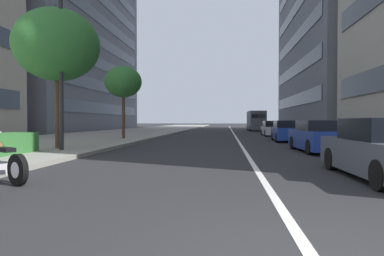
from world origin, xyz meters
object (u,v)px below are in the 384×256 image
object	(u,v)px
motorcycle_nearest_camera	(0,162)
street_lamp_with_banners	(67,19)
car_mid_block_traffic	(320,137)
car_far_down_avenue	(287,131)
car_approaching_light	(273,129)
street_tree_by_lamp_post	(57,45)
street_tree_far_plaza	(123,82)
delivery_van_ahead	(256,120)

from	to	relation	value
motorcycle_nearest_camera	street_lamp_with_banners	distance (m)	8.59
car_mid_block_traffic	car_far_down_avenue	world-z (taller)	car_far_down_avenue
car_mid_block_traffic	car_approaching_light	distance (m)	16.54
car_approaching_light	street_lamp_with_banners	distance (m)	21.93
car_mid_block_traffic	street_lamp_with_banners	world-z (taller)	street_lamp_with_banners
car_mid_block_traffic	street_tree_by_lamp_post	xyz separation A→B (m)	(-1.00, 11.66, 4.09)
motorcycle_nearest_camera	street_lamp_with_banners	size ratio (longest dim) A/B	0.21
motorcycle_nearest_camera	street_tree_far_plaza	bearing A→B (deg)	-51.61
car_approaching_light	street_lamp_with_banners	world-z (taller)	street_lamp_with_banners
delivery_van_ahead	car_approaching_light	bearing A→B (deg)	179.03
delivery_van_ahead	street_tree_by_lamp_post	size ratio (longest dim) A/B	0.95
street_tree_by_lamp_post	street_tree_far_plaza	world-z (taller)	street_tree_by_lamp_post
car_approaching_light	street_tree_by_lamp_post	distance (m)	21.54
delivery_van_ahead	street_tree_far_plaza	bearing A→B (deg)	153.81
motorcycle_nearest_camera	car_approaching_light	bearing A→B (deg)	-79.72
car_far_down_avenue	street_tree_far_plaza	bearing A→B (deg)	91.60
motorcycle_nearest_camera	street_tree_by_lamp_post	world-z (taller)	street_tree_by_lamp_post
motorcycle_nearest_camera	car_far_down_avenue	bearing A→B (deg)	-88.34
car_approaching_light	motorcycle_nearest_camera	bearing A→B (deg)	159.80
street_lamp_with_banners	street_tree_far_plaza	bearing A→B (deg)	3.64
car_mid_block_traffic	street_lamp_with_banners	bearing A→B (deg)	96.84
motorcycle_nearest_camera	delivery_van_ahead	bearing A→B (deg)	-71.81
motorcycle_nearest_camera	delivery_van_ahead	size ratio (longest dim) A/B	0.33
car_approaching_light	delivery_van_ahead	world-z (taller)	delivery_van_ahead
motorcycle_nearest_camera	car_mid_block_traffic	world-z (taller)	motorcycle_nearest_camera
delivery_van_ahead	car_far_down_avenue	bearing A→B (deg)	178.47
street_tree_far_plaza	car_approaching_light	bearing A→B (deg)	-53.93
motorcycle_nearest_camera	car_mid_block_traffic	bearing A→B (deg)	-106.64
street_lamp_with_banners	car_far_down_avenue	bearing A→B (deg)	-47.66
delivery_van_ahead	street_tree_by_lamp_post	world-z (taller)	street_tree_by_lamp_post
motorcycle_nearest_camera	car_mid_block_traffic	distance (m)	12.51
car_far_down_avenue	street_tree_by_lamp_post	distance (m)	15.26
motorcycle_nearest_camera	street_lamp_with_banners	bearing A→B (deg)	-45.94
motorcycle_nearest_camera	street_tree_by_lamp_post	xyz separation A→B (m)	(7.45, 2.44, 4.30)
car_mid_block_traffic	street_tree_far_plaza	world-z (taller)	street_tree_far_plaza
car_far_down_avenue	street_tree_far_plaza	distance (m)	11.90
delivery_van_ahead	street_tree_by_lamp_post	xyz separation A→B (m)	(-33.86, 11.71, 3.28)
delivery_van_ahead	street_lamp_with_banners	distance (m)	36.56
street_tree_far_plaza	street_lamp_with_banners	bearing A→B (deg)	-176.36
street_tree_far_plaza	delivery_van_ahead	bearing A→B (deg)	-24.86
delivery_van_ahead	car_mid_block_traffic	bearing A→B (deg)	178.57
car_far_down_avenue	street_lamp_with_banners	distance (m)	15.37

